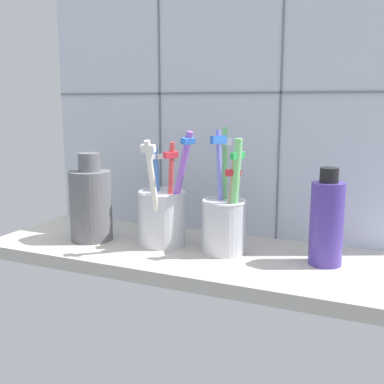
{
  "coord_description": "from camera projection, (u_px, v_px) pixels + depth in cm",
  "views": [
    {
      "loc": [
        28.39,
        -63.51,
        24.29
      ],
      "look_at": [
        0.0,
        0.77,
        10.83
      ],
      "focal_mm": 44.23,
      "sensor_mm": 36.0,
      "label": 1
    }
  ],
  "objects": [
    {
      "name": "toothbrush_cup_right",
      "position": [
        225.0,
        221.0,
        0.7
      ],
      "size": [
        6.69,
        6.98,
        18.59
      ],
      "color": "silver",
      "rests_on": "counter_slab"
    },
    {
      "name": "soap_bottle",
      "position": [
        327.0,
        221.0,
        0.65
      ],
      "size": [
        4.59,
        4.59,
        13.56
      ],
      "color": "#4E389E",
      "rests_on": "counter_slab"
    },
    {
      "name": "ceramic_vase",
      "position": [
        91.0,
        203.0,
        0.77
      ],
      "size": [
        6.77,
        6.77,
        14.26
      ],
      "color": "slate",
      "rests_on": "counter_slab"
    },
    {
      "name": "toothbrush_cup_left",
      "position": [
        162.0,
        214.0,
        0.74
      ],
      "size": [
        9.83,
        10.07,
        18.15
      ],
      "color": "silver",
      "rests_on": "counter_slab"
    },
    {
      "name": "counter_slab",
      "position": [
        190.0,
        256.0,
        0.73
      ],
      "size": [
        64.0,
        22.0,
        2.0
      ],
      "primitive_type": "cube",
      "color": "#BCB7AD",
      "rests_on": "ground"
    },
    {
      "name": "tile_wall_back",
      "position": [
        219.0,
        112.0,
        0.79
      ],
      "size": [
        64.0,
        2.2,
        45.0
      ],
      "color": "silver",
      "rests_on": "ground"
    }
  ]
}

